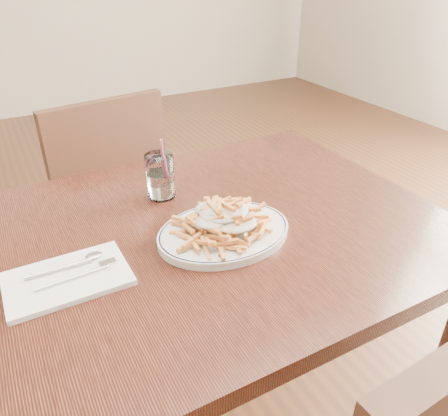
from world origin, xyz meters
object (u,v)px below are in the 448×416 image
loaded_fries (224,216)px  water_glass (160,179)px  table (178,263)px  fries_plate (224,232)px  chair_far (104,196)px

loaded_fries → water_glass: bearing=102.3°
table → fries_plate: (0.09, -0.06, 0.09)m
table → loaded_fries: loaded_fries is taller
table → water_glass: (0.04, 0.17, 0.13)m
chair_far → water_glass: size_ratio=5.84×
chair_far → water_glass: water_glass is taller
chair_far → loaded_fries: bearing=-83.9°
chair_far → fries_plate: bearing=-83.9°
water_glass → loaded_fries: bearing=-77.7°
table → chair_far: 0.74m
chair_far → table: bearing=-90.4°
fries_plate → chair_far: bearing=96.1°
chair_far → loaded_fries: (0.08, -0.77, 0.30)m
table → chair_far: chair_far is taller
loaded_fries → water_glass: water_glass is taller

